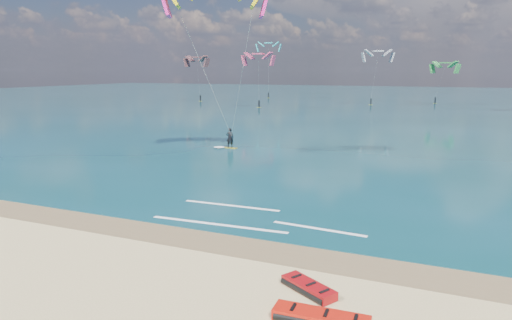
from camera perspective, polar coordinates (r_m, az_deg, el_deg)
The scene contains 7 objects.
ground at distance 55.17m, azimuth 12.91°, elevation 3.15°, with size 320.00×320.00×0.00m, color tan.
wet_sand_strip at distance 20.62m, azimuth -5.57°, elevation -10.07°, with size 320.00×2.40×0.01m, color brown.
sea at distance 118.47m, azimuth 18.34°, elevation 7.05°, with size 320.00×200.00×0.04m, color #0B393D.
packed_kite_mid at distance 16.36m, azimuth 6.58°, elevation -16.03°, with size 2.29×1.01×0.37m, color #A20B0F, non-canonical shape.
kitesurfer_main at distance 40.17m, azimuth -4.21°, elevation 12.16°, with size 8.89×9.02×15.51m.
shoreline_foam at distance 23.32m, azimuth -1.04°, elevation -7.35°, with size 10.64×3.64×0.01m.
distant_kites at distance 95.91m, azimuth 13.31°, elevation 9.77°, with size 85.15×34.10×14.14m.
Camera 1 is at (9.20, -13.88, 7.47)m, focal length 32.00 mm.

